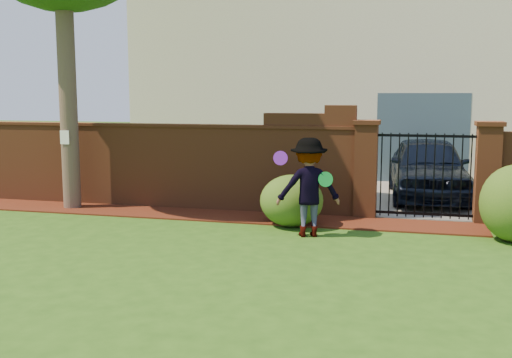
% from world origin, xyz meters
% --- Properties ---
extents(ground, '(80.00, 80.00, 0.01)m').
position_xyz_m(ground, '(0.00, 0.00, -0.01)').
color(ground, '#274E13').
rests_on(ground, ground).
extents(mulch_bed, '(11.10, 1.08, 0.03)m').
position_xyz_m(mulch_bed, '(-0.95, 3.34, 0.01)').
color(mulch_bed, '#3C150A').
rests_on(mulch_bed, ground).
extents(brick_wall, '(8.70, 0.31, 2.16)m').
position_xyz_m(brick_wall, '(-2.01, 4.00, 0.93)').
color(brick_wall, brown).
rests_on(brick_wall, ground).
extents(pillar_left, '(0.50, 0.50, 1.88)m').
position_xyz_m(pillar_left, '(2.40, 4.00, 0.96)').
color(pillar_left, brown).
rests_on(pillar_left, ground).
extents(pillar_right, '(0.50, 0.50, 1.88)m').
position_xyz_m(pillar_right, '(4.60, 4.00, 0.96)').
color(pillar_right, brown).
rests_on(pillar_right, ground).
extents(iron_gate, '(1.78, 0.03, 1.60)m').
position_xyz_m(iron_gate, '(3.50, 4.00, 0.85)').
color(iron_gate, black).
rests_on(iron_gate, ground).
extents(driveway, '(3.20, 8.00, 0.01)m').
position_xyz_m(driveway, '(3.50, 8.00, 0.01)').
color(driveway, gray).
rests_on(driveway, ground).
extents(house, '(12.40, 6.40, 6.30)m').
position_xyz_m(house, '(1.00, 12.00, 3.16)').
color(house, beige).
rests_on(house, ground).
extents(car, '(1.96, 4.26, 1.41)m').
position_xyz_m(car, '(3.63, 6.33, 0.71)').
color(car, black).
rests_on(car, ground).
extents(paper_notice, '(0.20, 0.01, 0.28)m').
position_xyz_m(paper_notice, '(-3.60, 3.21, 1.50)').
color(paper_notice, white).
rests_on(paper_notice, tree).
extents(shrub_left, '(1.14, 1.14, 0.94)m').
position_xyz_m(shrub_left, '(1.18, 2.86, 0.47)').
color(shrub_left, '#275018').
rests_on(shrub_left, ground).
extents(man, '(1.21, 0.92, 1.66)m').
position_xyz_m(man, '(1.60, 2.16, 0.83)').
color(man, gray).
rests_on(man, ground).
extents(frisbee_purple, '(0.25, 0.11, 0.24)m').
position_xyz_m(frisbee_purple, '(1.14, 2.06, 1.32)').
color(frisbee_purple, purple).
rests_on(frisbee_purple, man).
extents(frisbee_green, '(0.25, 0.16, 0.25)m').
position_xyz_m(frisbee_green, '(1.88, 2.13, 0.98)').
color(frisbee_green, '#1CD549').
rests_on(frisbee_green, man).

